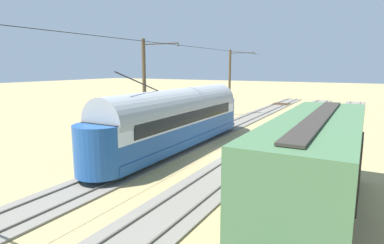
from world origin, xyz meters
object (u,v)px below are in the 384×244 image
(coach_adjacent, at_px, (316,164))
(spare_tie_stack, at_px, (142,138))
(catenary_pole_mid_near, at_px, (145,90))
(catenary_pole_foreground, at_px, (230,81))
(vintage_streetcar, at_px, (177,118))
(track_end_bumper, at_px, (290,122))

(coach_adjacent, height_order, spare_tie_stack, coach_adjacent)
(catenary_pole_mid_near, bearing_deg, catenary_pole_foreground, -90.00)
(vintage_streetcar, distance_m, spare_tie_stack, 4.40)
(catenary_pole_mid_near, bearing_deg, vintage_streetcar, 174.58)
(track_end_bumper, bearing_deg, coach_adjacent, 104.37)
(catenary_pole_foreground, relative_size, track_end_bumper, 4.33)
(catenary_pole_foreground, xyz_separation_m, track_end_bumper, (-7.91, 3.77, -3.68))
(catenary_pole_foreground, height_order, track_end_bumper, catenary_pole_foreground)
(catenary_pole_mid_near, bearing_deg, coach_adjacent, 152.68)
(coach_adjacent, xyz_separation_m, catenary_pole_mid_near, (12.94, -6.69, 1.92))
(catenary_pole_foreground, xyz_separation_m, catenary_pole_mid_near, (0.00, 16.72, 0.00))
(catenary_pole_foreground, xyz_separation_m, spare_tie_stack, (0.93, 16.09, -3.81))
(catenary_pole_foreground, bearing_deg, spare_tie_stack, 86.69)
(catenary_pole_foreground, distance_m, track_end_bumper, 9.51)
(vintage_streetcar, relative_size, coach_adjacent, 1.55)
(vintage_streetcar, xyz_separation_m, spare_tie_stack, (3.82, -0.91, -1.99))
(catenary_pole_foreground, relative_size, spare_tie_stack, 3.25)
(catenary_pole_mid_near, distance_m, track_end_bumper, 15.62)
(spare_tie_stack, relative_size, track_end_bumper, 1.33)
(catenary_pole_foreground, height_order, spare_tie_stack, catenary_pole_foreground)
(spare_tie_stack, bearing_deg, vintage_streetcar, 166.62)
(coach_adjacent, bearing_deg, catenary_pole_mid_near, -27.32)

